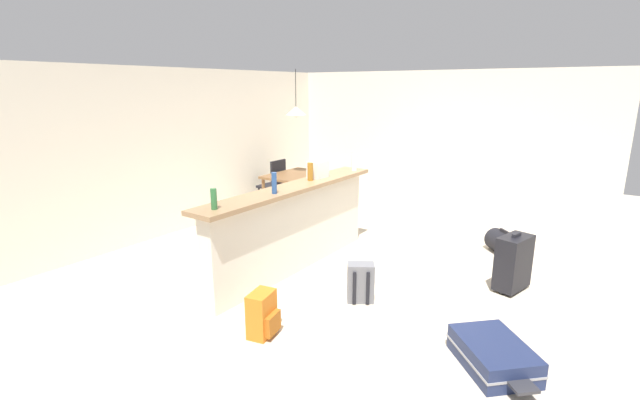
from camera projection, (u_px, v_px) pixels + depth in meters
ground_plane at (358, 265)px, 5.79m from camera, size 13.00×13.00×0.05m
wall_back at (196, 149)px, 7.16m from camera, size 6.60×0.10×2.50m
wall_right at (430, 142)px, 8.06m from camera, size 0.10×6.00×2.50m
partition_half_wall at (294, 230)px, 5.46m from camera, size 2.80×0.20×1.02m
bar_countertop at (293, 188)px, 5.33m from camera, size 2.96×0.40×0.05m
bottle_green at (214, 199)px, 4.28m from camera, size 0.06×0.06×0.21m
bottle_blue at (274, 183)px, 4.91m from camera, size 0.06×0.06×0.24m
bottle_amber at (310, 172)px, 5.60m from camera, size 0.07×0.07×0.23m
bottle_white at (354, 163)px, 6.26m from camera, size 0.08×0.08×0.23m
grocery_bag at (318, 169)px, 5.78m from camera, size 0.26×0.18×0.22m
dining_table at (297, 179)px, 7.79m from camera, size 1.10×0.80×0.74m
dining_chair_near_partition at (323, 192)px, 7.45m from camera, size 0.43×0.43×0.93m
dining_chair_far_side at (274, 182)px, 8.19m from camera, size 0.41×0.41×0.93m
pendant_lamp at (296, 111)px, 7.52m from camera, size 0.34×0.34×0.79m
suitcase_flat_navy at (494, 355)px, 3.61m from camera, size 0.84×0.84×0.22m
backpack_grey at (361, 283)px, 4.73m from camera, size 0.33×0.34×0.42m
suitcase_upright_black at (513, 262)px, 4.94m from camera, size 0.49×0.34×0.67m
backpack_orange at (262, 315)px, 4.06m from camera, size 0.31×0.29×0.42m
duffel_bag_black at (503, 243)px, 6.06m from camera, size 0.55×0.55×0.34m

